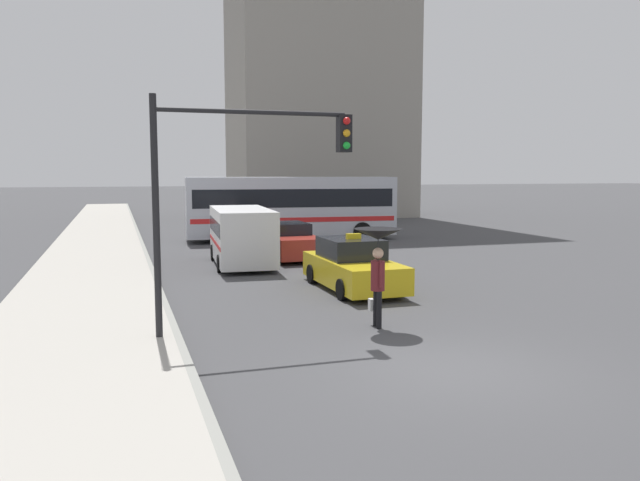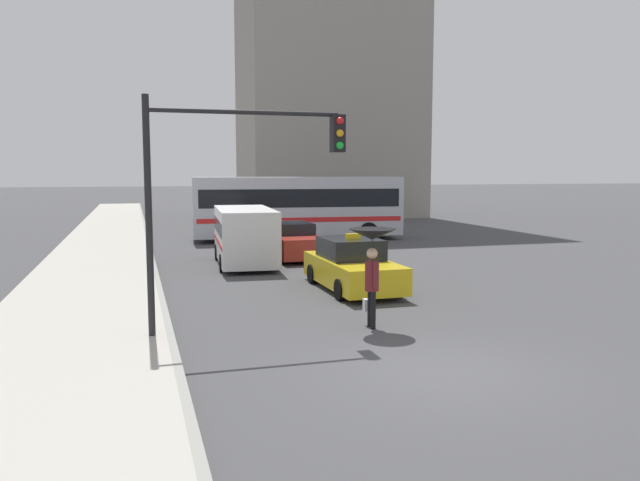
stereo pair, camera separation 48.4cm
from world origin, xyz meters
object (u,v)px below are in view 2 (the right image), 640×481
Objects in this scene: ambulance_van at (245,234)px; pedestrian_with_umbrella at (372,248)px; sedan_red at (292,241)px; traffic_light at (236,169)px; city_bus at (298,205)px; taxi at (352,266)px.

ambulance_van is 2.40× the size of pedestrian_with_umbrella.
pedestrian_with_umbrella is (-1.14, -11.89, 1.15)m from sedan_red.
sedan_red is 12.86m from traffic_light.
city_bus is 2.15× the size of traffic_light.
sedan_red is 0.44× the size of city_bus.
sedan_red is 6.77m from city_bus.
sedan_red is at bearing -89.96° from taxi.
ambulance_van is at bearing -69.44° from taxi.
city_bus is at bearing -113.30° from ambulance_van.
taxi is 13.95m from city_bus.
sedan_red is 2.71m from ambulance_van.
ambulance_van is at bearing 9.36° from pedestrian_with_umbrella.
ambulance_van is at bearing 157.13° from city_bus.
taxi is 0.42× the size of city_bus.
city_bus is at bearing -6.03° from pedestrian_with_umbrella.
taxi is at bearing -10.74° from pedestrian_with_umbrella.
city_bus reaches higher than pedestrian_with_umbrella.
taxi is 6.31m from ambulance_van.
ambulance_van is 10.47m from pedestrian_with_umbrella.
traffic_light reaches higher than ambulance_van.
pedestrian_with_umbrella reaches higher than sedan_red.
city_bus is (4.13, 7.88, 0.61)m from ambulance_van.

